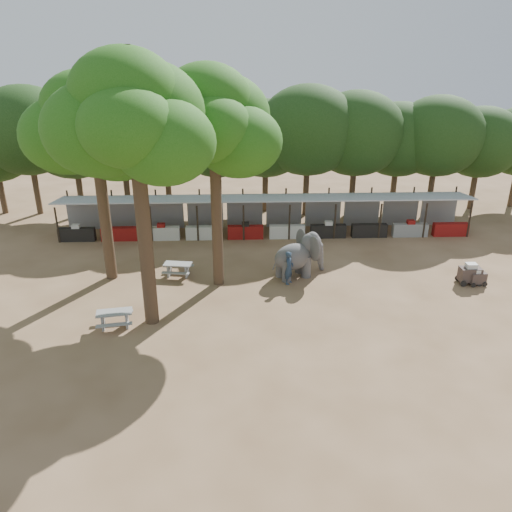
{
  "coord_description": "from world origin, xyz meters",
  "views": [
    {
      "loc": [
        -1.93,
        -18.64,
        11.87
      ],
      "look_at": [
        -1.0,
        5.0,
        2.0
      ],
      "focal_mm": 35.0,
      "sensor_mm": 36.0,
      "label": 1
    }
  ],
  "objects_px": {
    "yard_tree_left": "(92,128)",
    "handler": "(289,268)",
    "yard_tree_center": "(132,120)",
    "cart_front": "(470,274)",
    "cart_back": "(477,277)",
    "elephant": "(300,255)",
    "yard_tree_back": "(211,123)",
    "picnic_table_far": "(178,268)",
    "picnic_table_near": "(115,317)"
  },
  "relations": [
    {
      "from": "cart_back",
      "to": "picnic_table_near",
      "type": "bearing_deg",
      "value": -175.96
    },
    {
      "from": "yard_tree_back",
      "to": "yard_tree_center",
      "type": "bearing_deg",
      "value": -126.86
    },
    {
      "from": "yard_tree_left",
      "to": "elephant",
      "type": "distance_m",
      "value": 12.72
    },
    {
      "from": "yard_tree_left",
      "to": "handler",
      "type": "height_order",
      "value": "yard_tree_left"
    },
    {
      "from": "yard_tree_center",
      "to": "elephant",
      "type": "bearing_deg",
      "value": 31.56
    },
    {
      "from": "elephant",
      "to": "picnic_table_near",
      "type": "height_order",
      "value": "elephant"
    },
    {
      "from": "elephant",
      "to": "picnic_table_near",
      "type": "distance_m",
      "value": 10.58
    },
    {
      "from": "picnic_table_near",
      "to": "cart_front",
      "type": "height_order",
      "value": "cart_front"
    },
    {
      "from": "picnic_table_near",
      "to": "yard_tree_back",
      "type": "bearing_deg",
      "value": 36.83
    },
    {
      "from": "yard_tree_center",
      "to": "cart_front",
      "type": "height_order",
      "value": "yard_tree_center"
    },
    {
      "from": "elephant",
      "to": "yard_tree_center",
      "type": "bearing_deg",
      "value": -172.63
    },
    {
      "from": "handler",
      "to": "picnic_table_near",
      "type": "bearing_deg",
      "value": 144.76
    },
    {
      "from": "yard_tree_back",
      "to": "elephant",
      "type": "xyz_separation_m",
      "value": [
        4.64,
        0.69,
        -7.31
      ]
    },
    {
      "from": "handler",
      "to": "yard_tree_back",
      "type": "bearing_deg",
      "value": 112.86
    },
    {
      "from": "yard_tree_back",
      "to": "picnic_table_far",
      "type": "height_order",
      "value": "yard_tree_back"
    },
    {
      "from": "yard_tree_center",
      "to": "cart_back",
      "type": "height_order",
      "value": "yard_tree_center"
    },
    {
      "from": "yard_tree_center",
      "to": "handler",
      "type": "xyz_separation_m",
      "value": [
        6.96,
        3.66,
        -8.28
      ]
    },
    {
      "from": "elephant",
      "to": "cart_front",
      "type": "bearing_deg",
      "value": -33.18
    },
    {
      "from": "yard_tree_back",
      "to": "handler",
      "type": "height_order",
      "value": "yard_tree_back"
    },
    {
      "from": "yard_tree_center",
      "to": "yard_tree_back",
      "type": "xyz_separation_m",
      "value": [
        3.0,
        4.0,
        -0.67
      ]
    },
    {
      "from": "yard_tree_back",
      "to": "handler",
      "type": "bearing_deg",
      "value": -4.89
    },
    {
      "from": "picnic_table_far",
      "to": "cart_back",
      "type": "bearing_deg",
      "value": 2.25
    },
    {
      "from": "picnic_table_far",
      "to": "cart_front",
      "type": "relative_size",
      "value": 1.41
    },
    {
      "from": "elephant",
      "to": "picnic_table_far",
      "type": "bearing_deg",
      "value": 154.39
    },
    {
      "from": "picnic_table_far",
      "to": "cart_front",
      "type": "height_order",
      "value": "cart_front"
    },
    {
      "from": "yard_tree_back",
      "to": "cart_back",
      "type": "relative_size",
      "value": 11.29
    },
    {
      "from": "yard_tree_left",
      "to": "cart_back",
      "type": "relative_size",
      "value": 10.95
    },
    {
      "from": "picnic_table_near",
      "to": "yard_tree_center",
      "type": "bearing_deg",
      "value": 14.15
    },
    {
      "from": "yard_tree_center",
      "to": "cart_back",
      "type": "distance_m",
      "value": 19.48
    },
    {
      "from": "handler",
      "to": "picnic_table_near",
      "type": "distance_m",
      "value": 9.47
    },
    {
      "from": "picnic_table_far",
      "to": "picnic_table_near",
      "type": "bearing_deg",
      "value": -104.23
    },
    {
      "from": "picnic_table_near",
      "to": "picnic_table_far",
      "type": "distance_m",
      "value": 5.96
    },
    {
      "from": "yard_tree_left",
      "to": "yard_tree_back",
      "type": "xyz_separation_m",
      "value": [
        6.0,
        -1.0,
        0.34
      ]
    },
    {
      "from": "handler",
      "to": "cart_back",
      "type": "relative_size",
      "value": 1.84
    },
    {
      "from": "yard_tree_center",
      "to": "elephant",
      "type": "height_order",
      "value": "yard_tree_center"
    },
    {
      "from": "cart_back",
      "to": "yard_tree_back",
      "type": "bearing_deg",
      "value": 169.01
    },
    {
      "from": "yard_tree_center",
      "to": "yard_tree_left",
      "type": "bearing_deg",
      "value": 120.96
    },
    {
      "from": "yard_tree_left",
      "to": "yard_tree_center",
      "type": "height_order",
      "value": "yard_tree_center"
    },
    {
      "from": "handler",
      "to": "elephant",
      "type": "bearing_deg",
      "value": -5.72
    },
    {
      "from": "yard_tree_center",
      "to": "handler",
      "type": "relative_size",
      "value": 6.5
    },
    {
      "from": "picnic_table_near",
      "to": "cart_front",
      "type": "distance_m",
      "value": 18.65
    },
    {
      "from": "yard_tree_left",
      "to": "handler",
      "type": "bearing_deg",
      "value": -7.65
    },
    {
      "from": "yard_tree_back",
      "to": "picnic_table_far",
      "type": "relative_size",
      "value": 6.64
    },
    {
      "from": "picnic_table_far",
      "to": "elephant",
      "type": "bearing_deg",
      "value": 7.07
    },
    {
      "from": "elephant",
      "to": "cart_front",
      "type": "relative_size",
      "value": 2.71
    },
    {
      "from": "yard_tree_back",
      "to": "handler",
      "type": "xyz_separation_m",
      "value": [
        3.96,
        -0.34,
        -7.62
      ]
    },
    {
      "from": "elephant",
      "to": "handler",
      "type": "bearing_deg",
      "value": -147.67
    },
    {
      "from": "picnic_table_far",
      "to": "yard_tree_center",
      "type": "bearing_deg",
      "value": -91.18
    },
    {
      "from": "yard_tree_center",
      "to": "yard_tree_back",
      "type": "relative_size",
      "value": 1.06
    },
    {
      "from": "yard_tree_back",
      "to": "cart_back",
      "type": "xyz_separation_m",
      "value": [
        14.13,
        -0.92,
        -8.09
      ]
    }
  ]
}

